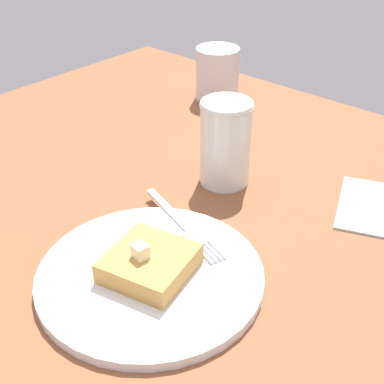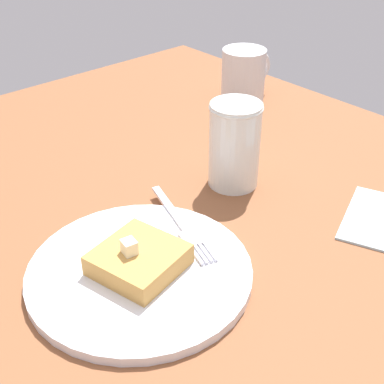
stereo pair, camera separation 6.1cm
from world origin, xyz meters
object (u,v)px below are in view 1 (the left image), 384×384
Objects in this scene: fork at (186,227)px; syrup_jar at (225,145)px; coffee_mug at (218,73)px; plate at (150,275)px.

syrup_jar is at bearing 19.09° from fork.
coffee_mug is (33.83, 22.84, 3.29)cm from fork.
fork is at bearing -145.97° from coffee_mug.
plate is 48.93cm from coffee_mug.
coffee_mug reaches higher than fork.
plate is 1.50× the size of fork.
coffee_mug is at bearing 40.94° from syrup_jar.
plate is 2.06× the size of syrup_jar.
syrup_jar reaches higher than coffee_mug.
plate is 22.03cm from syrup_jar.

